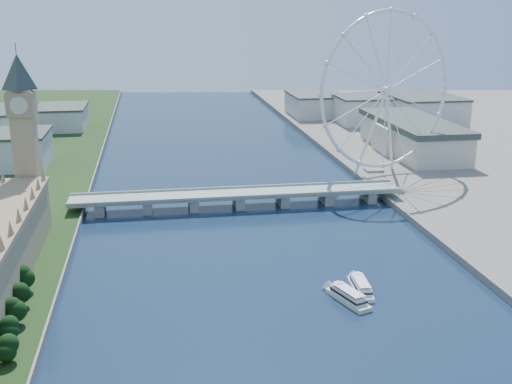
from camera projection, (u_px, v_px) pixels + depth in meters
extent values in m
cube|color=tan|center=(27.00, 158.00, 375.55)|extent=(13.00, 13.00, 80.00)
cube|color=#937A59|center=(21.00, 104.00, 366.65)|extent=(15.00, 15.00, 14.00)
pyramid|color=#2D3833|center=(16.00, 54.00, 358.86)|extent=(20.02, 20.02, 20.00)
cube|color=gray|center=(238.00, 194.00, 425.78)|extent=(220.00, 22.00, 2.00)
cube|color=gray|center=(100.00, 208.00, 413.19)|extent=(6.00, 20.00, 7.50)
cube|color=gray|center=(147.00, 205.00, 417.83)|extent=(6.00, 20.00, 7.50)
cube|color=gray|center=(193.00, 203.00, 422.46)|extent=(6.00, 20.00, 7.50)
cube|color=gray|center=(239.00, 201.00, 427.10)|extent=(6.00, 20.00, 7.50)
cube|color=gray|center=(283.00, 199.00, 431.74)|extent=(6.00, 20.00, 7.50)
cube|color=gray|center=(326.00, 197.00, 436.37)|extent=(6.00, 20.00, 7.50)
cube|color=gray|center=(368.00, 195.00, 441.01)|extent=(6.00, 20.00, 7.50)
torus|color=silver|center=(387.00, 90.00, 479.92)|extent=(113.60, 39.12, 118.60)
cylinder|color=silver|center=(387.00, 90.00, 479.92)|extent=(7.25, 6.61, 6.00)
cube|color=gray|center=(374.00, 170.00, 506.73)|extent=(14.00, 10.00, 2.00)
cube|color=beige|center=(23.00, 150.00, 522.21)|extent=(40.00, 60.00, 26.00)
cube|color=beige|center=(62.00, 118.00, 685.48)|extent=(50.00, 70.00, 22.00)
cube|color=beige|center=(364.00, 110.00, 716.68)|extent=(60.00, 60.00, 28.00)
cube|color=beige|center=(422.00, 111.00, 706.71)|extent=(70.00, 90.00, 30.00)
cube|color=beige|center=(316.00, 105.00, 767.94)|extent=(60.00, 80.00, 24.00)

